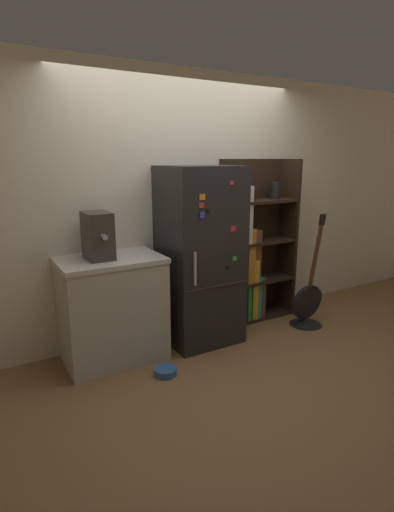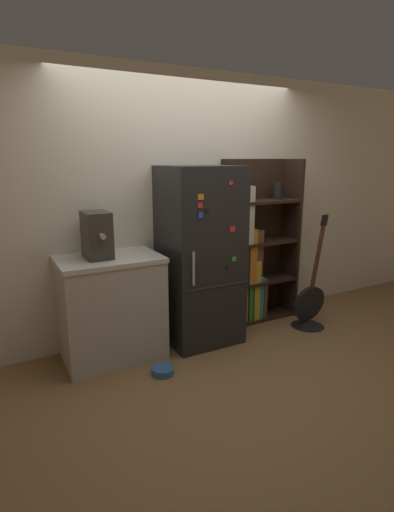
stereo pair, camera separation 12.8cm
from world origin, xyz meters
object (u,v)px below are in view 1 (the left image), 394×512
Objects in this scene: espresso_machine at (98,236)px; guitar at (307,310)px; refrigerator at (200,256)px; bookshelf at (249,253)px; pet_bowl at (165,371)px.

espresso_machine reaches higher than guitar.
refrigerator is 4.32× the size of espresso_machine.
refrigerator is at bearing 165.41° from guitar.
refrigerator reaches higher than guitar.
bookshelf is 4.46× the size of espresso_machine.
bookshelf is 9.06× the size of pet_bowl.
espresso_machine is (-1.70, -0.13, 0.39)m from bookshelf.
refrigerator is at bearing -166.17° from bookshelf.
pet_bowl is at bearing -174.71° from guitar.
espresso_machine is (-0.97, 0.05, 0.29)m from refrigerator.
pet_bowl is (0.36, -0.52, -1.10)m from espresso_machine.
guitar is at bearing -9.34° from espresso_machine.
refrigerator is 1.39× the size of guitar.
espresso_machine reaches higher than pet_bowl.
pet_bowl is (-1.78, -0.16, -0.14)m from guitar.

